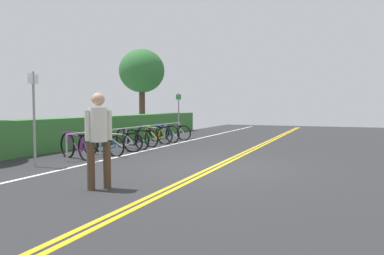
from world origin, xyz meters
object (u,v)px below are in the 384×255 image
(bicycle_1, at_px, (103,145))
(bicycle_3, at_px, (132,139))
(bike_rack, at_px, (137,132))
(pedestrian, at_px, (99,134))
(bicycle_6, at_px, (164,133))
(bicycle_2, at_px, (117,142))
(bicycle_5, at_px, (154,135))
(bicycle_0, at_px, (77,146))
(sign_post_far, at_px, (179,111))
(tree_mid, at_px, (142,71))
(bicycle_4, at_px, (141,138))
(sign_post_near, at_px, (34,110))
(bicycle_7, at_px, (173,132))

(bicycle_1, distance_m, bicycle_3, 1.84)
(bike_rack, relative_size, pedestrian, 4.23)
(bicycle_6, bearing_deg, bicycle_2, -178.89)
(bicycle_5, relative_size, bicycle_6, 1.04)
(bike_rack, distance_m, bicycle_3, 0.45)
(bicycle_0, bearing_deg, bicycle_2, -4.47)
(sign_post_far, xyz_separation_m, tree_mid, (3.47, 3.98, 2.28))
(bicycle_1, distance_m, tree_mid, 11.23)
(bicycle_1, distance_m, bicycle_2, 0.91)
(bicycle_2, relative_size, bicycle_4, 1.00)
(bike_rack, bearing_deg, bicycle_0, 177.62)
(bike_rack, height_order, sign_post_near, sign_post_near)
(bicycle_7, xyz_separation_m, sign_post_near, (-7.93, 0.05, 1.09))
(bicycle_2, distance_m, bicycle_4, 1.78)
(bicycle_3, height_order, sign_post_far, sign_post_far)
(bicycle_4, height_order, pedestrian, pedestrian)
(bicycle_0, xyz_separation_m, tree_mid, (10.77, 4.10, 3.19))
(pedestrian, relative_size, tree_mid, 0.36)
(bicycle_3, xyz_separation_m, bicycle_4, (0.84, 0.10, -0.03))
(sign_post_near, relative_size, sign_post_far, 1.12)
(sign_post_near, bearing_deg, bike_rack, -2.01)
(bike_rack, xyz_separation_m, sign_post_far, (4.15, 0.24, 0.69))
(bicycle_6, bearing_deg, pedestrian, -160.86)
(bicycle_3, height_order, bicycle_4, bicycle_3)
(bicycle_1, bearing_deg, bicycle_0, 166.15)
(bicycle_6, relative_size, sign_post_far, 0.80)
(bicycle_7, bearing_deg, bicycle_5, -178.94)
(bicycle_1, relative_size, pedestrian, 0.97)
(bicycle_4, relative_size, sign_post_near, 0.70)
(bicycle_5, height_order, bicycle_7, bicycle_5)
(bicycle_6, height_order, sign_post_near, sign_post_near)
(bicycle_0, xyz_separation_m, sign_post_far, (7.31, 0.11, 0.91))
(bicycle_7, distance_m, tree_mid, 6.80)
(bicycle_4, distance_m, sign_post_near, 5.24)
(bicycle_1, xyz_separation_m, tree_mid, (9.84, 4.33, 3.24))
(bicycle_2, xyz_separation_m, sign_post_far, (5.47, 0.26, 0.96))
(bicycle_0, bearing_deg, bicycle_4, -0.45)
(bicycle_4, height_order, bicycle_7, bicycle_7)
(bike_rack, relative_size, bicycle_3, 4.30)
(bicycle_2, bearing_deg, pedestrian, -149.43)
(bicycle_5, relative_size, sign_post_far, 0.83)
(bicycle_1, bearing_deg, pedestrian, -144.72)
(bicycle_2, relative_size, bicycle_5, 0.95)
(bicycle_7, relative_size, pedestrian, 1.01)
(bicycle_6, xyz_separation_m, sign_post_far, (1.92, 0.19, 0.92))
(bike_rack, bearing_deg, bicycle_1, -177.44)
(bike_rack, height_order, bicycle_7, bike_rack)
(pedestrian, bearing_deg, sign_post_far, 16.71)
(bicycle_2, relative_size, bicycle_6, 0.99)
(bicycle_1, xyz_separation_m, sign_post_far, (6.37, 0.34, 0.96))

